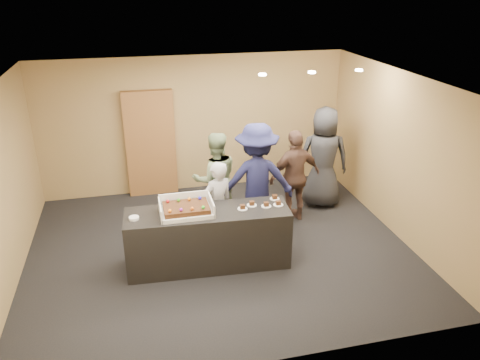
# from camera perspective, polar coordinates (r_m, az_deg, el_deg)

# --- Properties ---
(room) EXTENTS (6.04, 6.00, 2.70)m
(room) POSITION_cam_1_polar(r_m,az_deg,el_deg) (7.02, -2.62, 1.03)
(room) COLOR black
(room) RESTS_ON ground
(serving_counter) EXTENTS (2.44, 0.84, 0.90)m
(serving_counter) POSITION_cam_1_polar(r_m,az_deg,el_deg) (7.05, -3.89, -7.09)
(serving_counter) COLOR black
(serving_counter) RESTS_ON floor
(storage_cabinet) EXTENTS (0.95, 0.15, 2.10)m
(storage_cabinet) POSITION_cam_1_polar(r_m,az_deg,el_deg) (9.28, -10.85, 4.35)
(storage_cabinet) COLOR brown
(storage_cabinet) RESTS_ON floor
(cake_box) EXTENTS (0.76, 0.52, 0.22)m
(cake_box) POSITION_cam_1_polar(r_m,az_deg,el_deg) (6.80, -6.59, -3.64)
(cake_box) COLOR white
(cake_box) RESTS_ON serving_counter
(sheet_cake) EXTENTS (0.65, 0.45, 0.12)m
(sheet_cake) POSITION_cam_1_polar(r_m,az_deg,el_deg) (6.75, -6.58, -3.37)
(sheet_cake) COLOR #33180B
(sheet_cake) RESTS_ON cake_box
(plate_stack) EXTENTS (0.14, 0.14, 0.04)m
(plate_stack) POSITION_cam_1_polar(r_m,az_deg,el_deg) (6.76, -12.80, -4.54)
(plate_stack) COLOR white
(plate_stack) RESTS_ON serving_counter
(slice_a) EXTENTS (0.15, 0.15, 0.07)m
(slice_a) POSITION_cam_1_polar(r_m,az_deg,el_deg) (6.87, 0.31, -3.38)
(slice_a) COLOR white
(slice_a) RESTS_ON serving_counter
(slice_b) EXTENTS (0.15, 0.15, 0.07)m
(slice_b) POSITION_cam_1_polar(r_m,az_deg,el_deg) (6.98, 1.45, -2.94)
(slice_b) COLOR white
(slice_b) RESTS_ON serving_counter
(slice_c) EXTENTS (0.15, 0.15, 0.07)m
(slice_c) POSITION_cam_1_polar(r_m,az_deg,el_deg) (6.96, 3.22, -3.05)
(slice_c) COLOR white
(slice_c) RESTS_ON serving_counter
(slice_d) EXTENTS (0.15, 0.15, 0.07)m
(slice_d) POSITION_cam_1_polar(r_m,az_deg,el_deg) (7.19, 4.25, -2.15)
(slice_d) COLOR white
(slice_d) RESTS_ON serving_counter
(slice_e) EXTENTS (0.15, 0.15, 0.07)m
(slice_e) POSITION_cam_1_polar(r_m,az_deg,el_deg) (7.01, 4.69, -2.88)
(slice_e) COLOR white
(slice_e) RESTS_ON serving_counter
(person_server_grey) EXTENTS (0.63, 0.53, 1.48)m
(person_server_grey) POSITION_cam_1_polar(r_m,az_deg,el_deg) (7.34, -2.75, -3.16)
(person_server_grey) COLOR #AAA9AE
(person_server_grey) RESTS_ON floor
(person_sage_man) EXTENTS (0.83, 0.66, 1.67)m
(person_sage_man) POSITION_cam_1_polar(r_m,az_deg,el_deg) (8.05, -3.00, 0.10)
(person_sage_man) COLOR gray
(person_sage_man) RESTS_ON floor
(person_navy_man) EXTENTS (1.32, 0.84, 1.93)m
(person_navy_man) POSITION_cam_1_polar(r_m,az_deg,el_deg) (7.68, 2.03, -0.03)
(person_navy_man) COLOR #181A41
(person_navy_man) RESTS_ON floor
(person_brown_extra) EXTENTS (1.04, 0.60, 1.67)m
(person_brown_extra) POSITION_cam_1_polar(r_m,az_deg,el_deg) (8.20, 6.70, 0.43)
(person_brown_extra) COLOR brown
(person_brown_extra) RESTS_ON floor
(person_dark_suit) EXTENTS (1.05, 0.82, 1.91)m
(person_dark_suit) POSITION_cam_1_polar(r_m,az_deg,el_deg) (8.80, 10.11, 2.70)
(person_dark_suit) COLOR #27282C
(person_dark_suit) RESTS_ON floor
(ceiling_spotlights) EXTENTS (1.72, 0.12, 0.03)m
(ceiling_spotlights) POSITION_cam_1_polar(r_m,az_deg,el_deg) (7.54, 8.75, 12.85)
(ceiling_spotlights) COLOR #FFEAC6
(ceiling_spotlights) RESTS_ON ceiling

